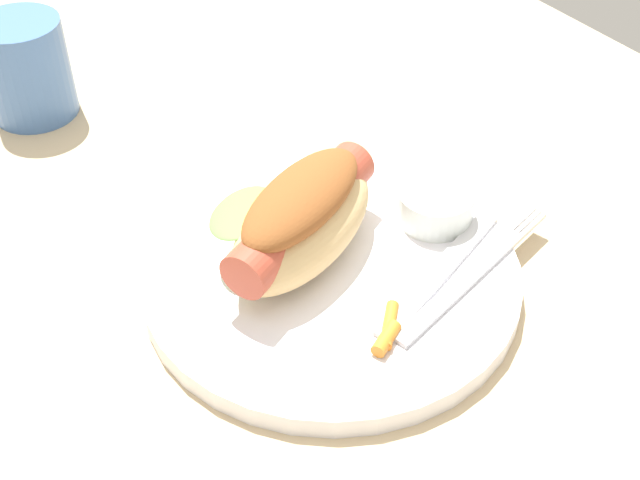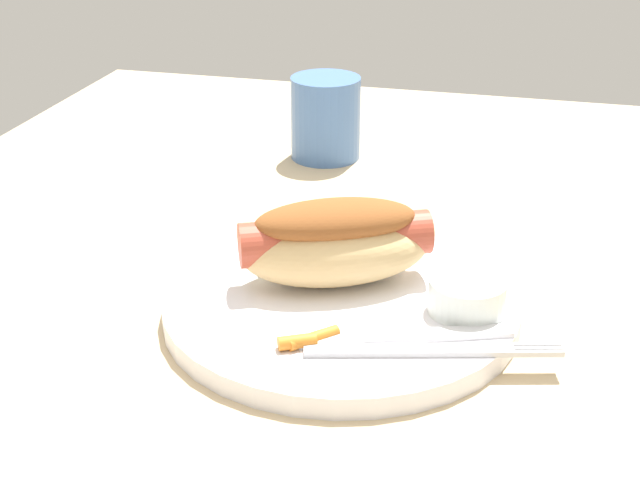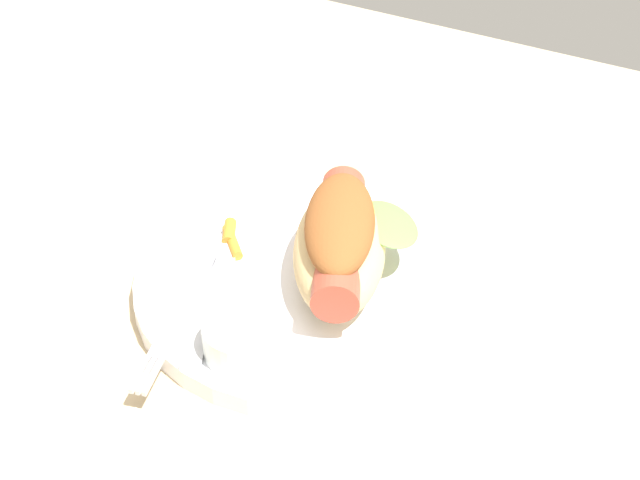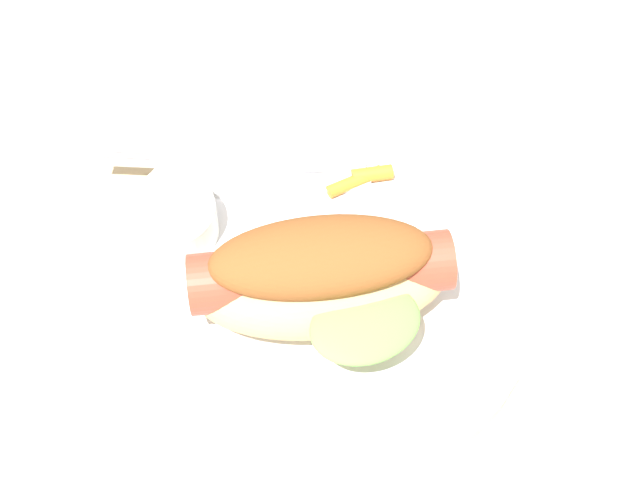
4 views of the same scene
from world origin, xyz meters
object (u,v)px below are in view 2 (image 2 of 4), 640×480
Objects in this scene: sauce_ramekin at (466,299)px; carrot_garnish at (306,340)px; fork at (428,350)px; hot_dog at (335,241)px; knife at (406,336)px; drinking_cup at (326,118)px; plate at (341,305)px.

sauce_ramekin is 11.98cm from carrot_garnish.
fork is (5.72, -1.81, -1.02)cm from sauce_ramekin.
hot_dog is 10.09cm from knife.
carrot_garnish is at bearing -178.93° from knife.
fork is at bearing -17.53° from sauce_ramekin.
hot_dog is 4.08× the size of carrot_garnish.
hot_dog reaches higher than fork.
knife is at bearing -70.98° from hot_dog.
drinking_cup is (-30.32, -8.29, -0.57)cm from hot_dog.
fork is 1.93× the size of drinking_cup.
sauce_ramekin is (0.52, 9.11, 2.02)cm from plate.
plate is 1.56× the size of fork.
hot_dog reaches higher than carrot_garnish.
hot_dog is 9.86cm from carrot_garnish.
sauce_ramekin is at bearing 124.73° from carrot_garnish.
drinking_cup reaches higher than knife.
carrot_garnish is (9.43, 0.31, -2.87)cm from hot_dog.
drinking_cup is (-39.75, -8.59, 2.30)cm from carrot_garnish.
fork is at bearing -69.89° from hot_dog.
hot_dog is at bearing -104.53° from sauce_ramekin.
carrot_garnish is at bearing 12.20° from drinking_cup.
plate is 9.66cm from fork.
sauce_ramekin reaches higher than fork.
plate is at bearing 174.49° from carrot_garnish.
drinking_cup is (-38.66, -16.61, 2.54)cm from fork.
plate is 1.67× the size of hot_dog.
drinking_cup is (-32.94, -18.41, 1.52)cm from sauce_ramekin.
plate is 9.35cm from sauce_ramekin.
sauce_ramekin is 0.38× the size of knife.
knife is at bearing 21.85° from drinking_cup.
sauce_ramekin is at bearing 30.47° from knife.
fork is 8.09cm from carrot_garnish.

